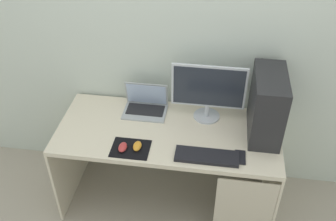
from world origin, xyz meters
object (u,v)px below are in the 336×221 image
(mouse_right, at_px, (123,147))
(cell_phone, at_px, (240,157))
(laptop, at_px, (146,105))
(monitor, at_px, (208,91))
(pc_tower, at_px, (267,105))
(mouse_left, at_px, (137,146))
(keyboard, at_px, (207,156))

(mouse_right, xyz_separation_m, cell_phone, (0.78, 0.03, -0.02))
(cell_phone, bearing_deg, laptop, 149.68)
(mouse_right, bearing_deg, laptop, 81.24)
(monitor, relative_size, mouse_right, 5.50)
(pc_tower, relative_size, mouse_left, 4.83)
(monitor, height_order, mouse_right, monitor)
(mouse_right, bearing_deg, cell_phone, 2.55)
(laptop, bearing_deg, pc_tower, -8.05)
(pc_tower, height_order, keyboard, pc_tower)
(monitor, distance_m, keyboard, 0.49)
(mouse_right, distance_m, cell_phone, 0.79)
(keyboard, distance_m, cell_phone, 0.22)
(keyboard, bearing_deg, pc_tower, 40.98)
(keyboard, xyz_separation_m, mouse_right, (-0.57, -0.01, 0.01))
(monitor, bearing_deg, mouse_left, -137.14)
(keyboard, bearing_deg, mouse_right, -179.49)
(monitor, bearing_deg, keyboard, -85.89)
(pc_tower, bearing_deg, keyboard, -139.02)
(pc_tower, xyz_separation_m, mouse_left, (-0.84, -0.31, -0.21))
(laptop, distance_m, mouse_left, 0.43)
(monitor, relative_size, mouse_left, 5.50)
(pc_tower, bearing_deg, laptop, 171.95)
(monitor, relative_size, laptop, 1.63)
(mouse_left, relative_size, mouse_right, 1.00)
(laptop, distance_m, mouse_right, 0.46)
(pc_tower, distance_m, laptop, 0.90)
(pc_tower, xyz_separation_m, cell_phone, (-0.16, -0.30, -0.23))
(laptop, distance_m, cell_phone, 0.83)
(monitor, xyz_separation_m, keyboard, (0.03, -0.43, -0.23))
(monitor, height_order, cell_phone, monitor)
(pc_tower, relative_size, laptop, 1.43)
(keyboard, bearing_deg, cell_phone, 7.78)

